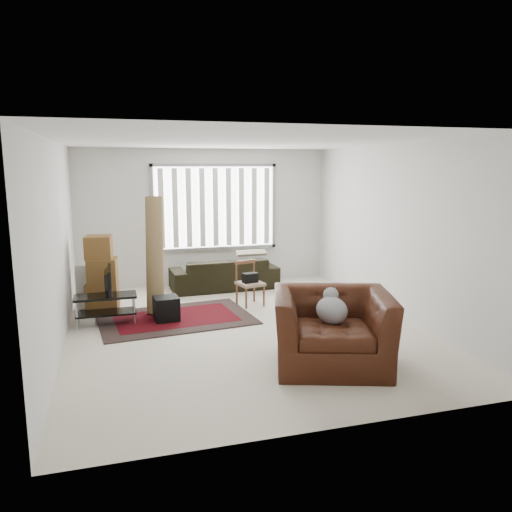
{
  "coord_description": "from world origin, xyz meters",
  "views": [
    {
      "loc": [
        -1.81,
        -6.84,
        2.37
      ],
      "look_at": [
        0.23,
        0.14,
        1.05
      ],
      "focal_mm": 35.0,
      "sensor_mm": 36.0,
      "label": 1
    }
  ],
  "objects_px": {
    "tv_stand": "(106,303)",
    "sofa": "(224,269)",
    "armchair": "(332,324)",
    "side_chair": "(250,281)",
    "moving_boxes": "(102,276)"
  },
  "relations": [
    {
      "from": "moving_boxes",
      "to": "side_chair",
      "type": "distance_m",
      "value": 2.46
    },
    {
      "from": "armchair",
      "to": "sofa",
      "type": "bearing_deg",
      "value": 113.87
    },
    {
      "from": "side_chair",
      "to": "sofa",
      "type": "bearing_deg",
      "value": 84.39
    },
    {
      "from": "tv_stand",
      "to": "armchair",
      "type": "height_order",
      "value": "armchair"
    },
    {
      "from": "side_chair",
      "to": "armchair",
      "type": "xyz_separation_m",
      "value": [
        0.24,
        -2.81,
        0.09
      ]
    },
    {
      "from": "tv_stand",
      "to": "sofa",
      "type": "bearing_deg",
      "value": 37.31
    },
    {
      "from": "moving_boxes",
      "to": "armchair",
      "type": "relative_size",
      "value": 0.74
    },
    {
      "from": "tv_stand",
      "to": "armchair",
      "type": "distance_m",
      "value": 3.54
    },
    {
      "from": "armchair",
      "to": "tv_stand",
      "type": "bearing_deg",
      "value": 155.73
    },
    {
      "from": "side_chair",
      "to": "armchair",
      "type": "relative_size",
      "value": 0.45
    },
    {
      "from": "tv_stand",
      "to": "side_chair",
      "type": "distance_m",
      "value": 2.41
    },
    {
      "from": "armchair",
      "to": "side_chair",
      "type": "bearing_deg",
      "value": 113.08
    },
    {
      "from": "sofa",
      "to": "armchair",
      "type": "bearing_deg",
      "value": 93.67
    },
    {
      "from": "side_chair",
      "to": "moving_boxes",
      "type": "bearing_deg",
      "value": 157.6
    },
    {
      "from": "sofa",
      "to": "armchair",
      "type": "relative_size",
      "value": 1.22
    }
  ]
}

